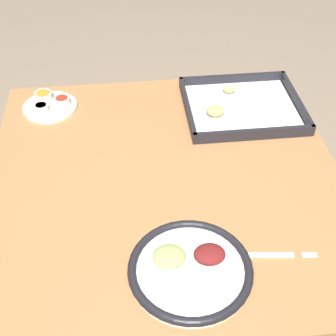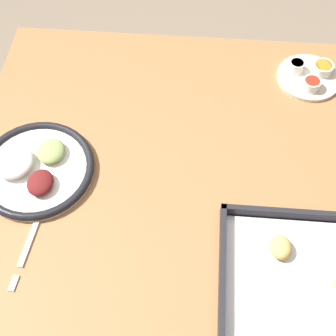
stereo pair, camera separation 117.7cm
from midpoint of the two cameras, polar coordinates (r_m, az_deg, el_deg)
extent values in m
plane|color=#7A6B59|center=(1.72, -11.82, -33.59)|extent=(8.00, 8.00, 0.00)
cube|color=olive|center=(1.04, -17.86, -23.11)|extent=(0.95, 0.97, 0.03)
cylinder|color=olive|center=(1.69, -27.80, -14.61)|extent=(0.06, 0.06, 0.72)
cylinder|color=olive|center=(1.56, 3.01, -13.46)|extent=(0.06, 0.06, 0.72)
cylinder|color=white|center=(0.93, -19.64, -40.11)|extent=(0.27, 0.27, 0.01)
torus|color=black|center=(0.92, -19.75, -40.05)|extent=(0.27, 0.27, 0.02)
ellipsoid|color=silver|center=(0.90, -20.96, -43.06)|extent=(0.09, 0.09, 0.03)
ellipsoid|color=maroon|center=(0.90, -16.13, -38.72)|extent=(0.07, 0.06, 0.03)
ellipsoid|color=#8C9E5B|center=(0.93, -22.91, -37.87)|extent=(0.07, 0.07, 0.03)
cube|color=silver|center=(0.91, -6.26, -38.88)|extent=(0.15, 0.03, 0.00)
cylinder|color=silver|center=(0.91, 2.65, -39.35)|extent=(0.04, 0.01, 0.00)
cylinder|color=silver|center=(0.91, 2.64, -39.13)|extent=(0.04, 0.01, 0.00)
cylinder|color=silver|center=(0.91, 2.63, -38.90)|extent=(0.04, 0.01, 0.00)
cylinder|color=silver|center=(0.91, 2.62, -38.68)|extent=(0.04, 0.01, 0.00)
cylinder|color=beige|center=(1.32, -30.31, -7.83)|extent=(0.17, 0.17, 0.01)
cylinder|color=silver|center=(1.34, -30.95, -6.20)|extent=(0.06, 0.06, 0.03)
cylinder|color=#C67F23|center=(1.34, -31.10, -5.91)|extent=(0.05, 0.05, 0.01)
cylinder|color=silver|center=(1.30, -31.86, -8.45)|extent=(0.04, 0.04, 0.03)
cylinder|color=#51992D|center=(1.29, -32.05, -8.12)|extent=(0.03, 0.03, 0.01)
cylinder|color=silver|center=(1.29, -28.95, -7.26)|extent=(0.05, 0.05, 0.03)
cylinder|color=#B22819|center=(1.29, -29.10, -6.96)|extent=(0.04, 0.04, 0.01)
cube|color=black|center=(1.15, -2.68, -9.36)|extent=(0.36, 0.32, 0.01)
cube|color=silver|center=(1.14, -2.69, -9.24)|extent=(0.33, 0.29, 0.00)
cube|color=black|center=(1.04, -2.06, -15.26)|extent=(0.36, 0.01, 0.03)
cube|color=black|center=(1.23, -3.25, -3.35)|extent=(0.36, 0.01, 0.03)
cube|color=black|center=(1.14, -11.61, -9.39)|extent=(0.01, 0.32, 0.03)
cube|color=black|center=(1.15, 6.09, -8.01)|extent=(0.01, 0.32, 0.03)
ellipsoid|color=tan|center=(1.19, -4.15, -5.58)|extent=(0.04, 0.03, 0.02)
ellipsoid|color=tan|center=(1.12, -7.13, -10.20)|extent=(0.04, 0.04, 0.02)
ellipsoid|color=tan|center=(1.11, -7.42, -10.29)|extent=(0.05, 0.05, 0.03)
camera|label=1|loc=(0.59, -140.76, -39.51)|focal=50.00mm
camera|label=2|loc=(0.59, 39.24, 39.51)|focal=50.00mm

